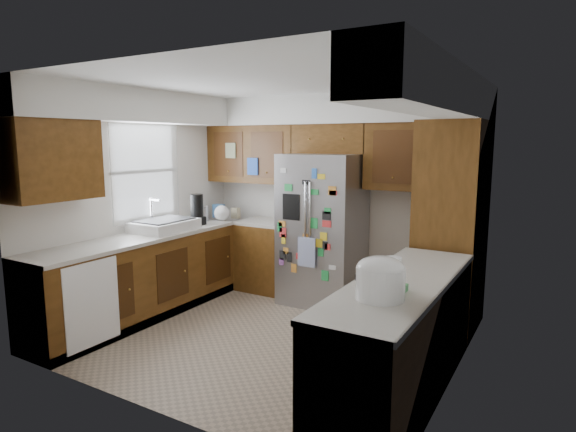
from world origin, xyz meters
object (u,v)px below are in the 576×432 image
object	(u,v)px
fridge	(323,229)
rice_cooker	(380,277)
pantry	(451,227)
paper_towel	(393,275)

from	to	relation	value
fridge	rice_cooker	xyz separation A→B (m)	(1.50, -2.17, 0.17)
pantry	fridge	distance (m)	1.51
fridge	rice_cooker	size ratio (longest dim) A/B	5.44
pantry	fridge	world-z (taller)	pantry
fridge	rice_cooker	distance (m)	2.65
pantry	paper_towel	xyz separation A→B (m)	(0.03, -1.97, -0.03)
pantry	paper_towel	bearing A→B (deg)	-89.02
fridge	paper_towel	xyz separation A→B (m)	(1.53, -2.02, 0.15)
pantry	paper_towel	distance (m)	1.97
rice_cooker	paper_towel	size ratio (longest dim) A/B	1.31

